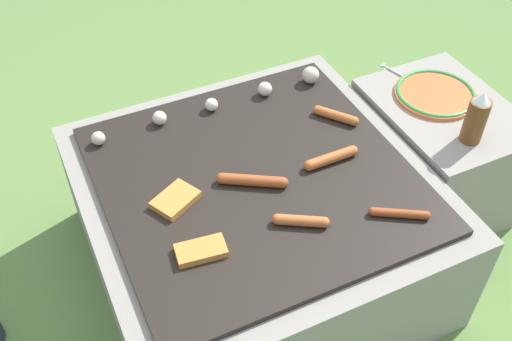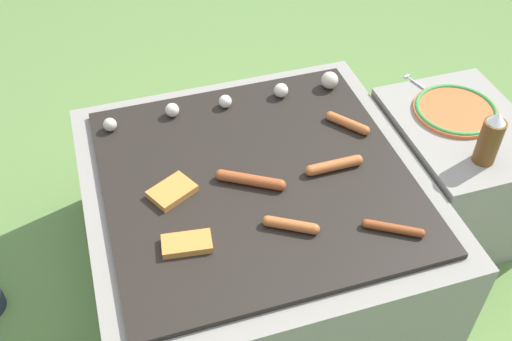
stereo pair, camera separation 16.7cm
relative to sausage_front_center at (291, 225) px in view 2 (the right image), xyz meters
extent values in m
plane|color=#608442|center=(-0.03, 0.21, -0.43)|extent=(14.00, 14.00, 0.00)
cube|color=gray|center=(-0.03, 0.21, -0.23)|extent=(0.96, 0.96, 0.39)
cube|color=black|center=(-0.03, 0.21, -0.02)|extent=(0.84, 0.84, 0.02)
cube|color=gray|center=(0.66, 0.23, -0.22)|extent=(0.39, 0.52, 0.41)
cylinder|color=#B7602D|center=(0.00, 0.00, 0.00)|extent=(0.12, 0.09, 0.03)
sphere|color=#B7602D|center=(-0.05, 0.03, 0.00)|extent=(0.03, 0.03, 0.03)
sphere|color=#B7602D|center=(0.05, -0.03, 0.00)|extent=(0.03, 0.03, 0.03)
cylinder|color=#B7602D|center=(0.30, 0.33, 0.00)|extent=(0.10, 0.11, 0.03)
sphere|color=#B7602D|center=(0.34, 0.29, 0.00)|extent=(0.03, 0.03, 0.03)
sphere|color=#B7602D|center=(0.27, 0.38, 0.00)|extent=(0.03, 0.03, 0.03)
cylinder|color=#93421E|center=(0.25, -0.09, 0.00)|extent=(0.13, 0.09, 0.02)
sphere|color=#93421E|center=(0.19, -0.05, 0.00)|extent=(0.02, 0.02, 0.02)
sphere|color=#93421E|center=(0.31, -0.12, 0.00)|extent=(0.02, 0.02, 0.02)
cylinder|color=#A34C23|center=(-0.05, 0.19, 0.00)|extent=(0.16, 0.11, 0.03)
sphere|color=#A34C23|center=(-0.13, 0.23, 0.00)|extent=(0.03, 0.03, 0.03)
sphere|color=#A34C23|center=(0.02, 0.14, 0.00)|extent=(0.03, 0.03, 0.03)
cylinder|color=#B7602D|center=(0.19, 0.17, 0.00)|extent=(0.14, 0.03, 0.03)
sphere|color=#B7602D|center=(0.26, 0.17, 0.00)|extent=(0.03, 0.03, 0.03)
sphere|color=#B7602D|center=(0.12, 0.17, 0.00)|extent=(0.03, 0.03, 0.03)
cube|color=#D18438|center=(-0.27, 0.02, 0.00)|extent=(0.13, 0.08, 0.02)
cube|color=#D18438|center=(-0.27, 0.21, 0.00)|extent=(0.14, 0.13, 0.02)
sphere|color=beige|center=(-0.39, 0.53, 0.01)|extent=(0.04, 0.04, 0.04)
sphere|color=beige|center=(-0.20, 0.55, 0.01)|extent=(0.04, 0.04, 0.04)
sphere|color=silver|center=(-0.03, 0.54, 0.01)|extent=(0.04, 0.04, 0.04)
sphere|color=beige|center=(0.16, 0.54, 0.01)|extent=(0.05, 0.05, 0.05)
sphere|color=beige|center=(0.33, 0.54, 0.01)|extent=(0.06, 0.06, 0.06)
cylinder|color=orange|center=(0.66, 0.30, -0.01)|extent=(0.26, 0.26, 0.01)
torus|color=#338C3F|center=(0.66, 0.30, 0.00)|extent=(0.26, 0.26, 0.01)
cylinder|color=brown|center=(0.62, 0.08, 0.06)|extent=(0.06, 0.06, 0.14)
cone|color=white|center=(0.62, 0.08, 0.14)|extent=(0.05, 0.05, 0.03)
cylinder|color=silver|center=(0.63, 0.42, -0.01)|extent=(0.06, 0.20, 0.01)
cube|color=silver|center=(0.60, 0.51, -0.01)|extent=(0.03, 0.01, 0.01)
camera|label=1|loc=(-0.54, -0.87, 1.17)|focal=42.00mm
camera|label=2|loc=(-0.38, -0.93, 1.17)|focal=42.00mm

